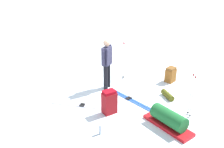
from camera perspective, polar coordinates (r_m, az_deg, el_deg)
name	(u,v)px	position (r m, az deg, el deg)	size (l,w,h in m)	color
ground_plane	(112,93)	(8.11, 0.00, -4.51)	(80.00, 80.00, 0.00)	white
skier_standing	(107,62)	(8.09, -1.20, 2.86)	(0.56, 0.29, 1.70)	black
ski_pair_near	(129,99)	(7.81, 3.89, -5.69)	(1.15, 1.64, 0.05)	#2B58AE
ski_pair_far	(82,105)	(7.50, -6.87, -7.23)	(0.23, 1.94, 0.05)	silver
backpack_large_dark	(171,75)	(9.05, 13.38, -0.16)	(0.44, 0.41, 0.55)	brown
backpack_bright	(109,102)	(6.96, -0.62, -6.51)	(0.46, 0.46, 0.71)	maroon
ski_poles_planted_near	(124,59)	(8.87, 2.70, 3.46)	(0.15, 0.09, 1.38)	#B2B9BC
ski_poles_planted_far	(192,94)	(6.98, 17.95, -4.37)	(0.21, 0.11, 1.25)	#B8BDBF
gear_sled	(169,119)	(6.62, 12.93, -10.20)	(1.21, 1.37, 0.49)	red
sleeping_mat_rolled	(167,95)	(8.03, 12.70, -4.76)	(0.18, 0.18, 0.55)	#4F5316
thermos_bottle	(100,130)	(6.28, -2.73, -12.69)	(0.07, 0.07, 0.26)	#AAB6C6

